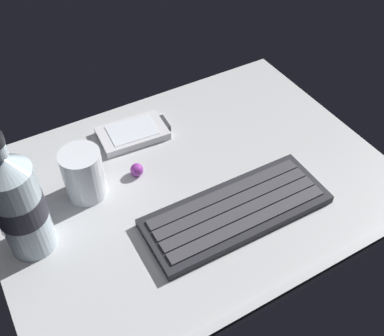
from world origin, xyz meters
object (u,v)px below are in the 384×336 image
juice_cup (84,176)px  trackball_mouse (137,170)px  handheld_device (133,133)px  keyboard (237,210)px  water_bottle (18,203)px

juice_cup → trackball_mouse: juice_cup is taller
handheld_device → juice_cup: size_ratio=1.55×
trackball_mouse → handheld_device: bearing=68.9°
handheld_device → trackball_mouse: (-3.52, -9.13, 0.37)cm
keyboard → juice_cup: juice_cup is taller
keyboard → trackball_mouse: bearing=122.4°
keyboard → juice_cup: 24.22cm
juice_cup → water_bottle: 12.70cm
handheld_device → trackball_mouse: 9.79cm
handheld_device → water_bottle: water_bottle is taller
juice_cup → handheld_device: bearing=35.9°
water_bottle → trackball_mouse: water_bottle is taller
water_bottle → trackball_mouse: (18.85, 5.14, -7.91)cm
handheld_device → trackball_mouse: bearing=-111.1°
juice_cup → trackball_mouse: 9.06cm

